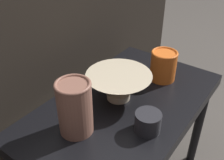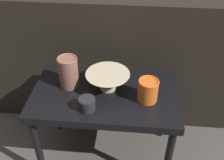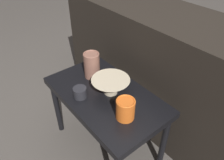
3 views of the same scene
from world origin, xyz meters
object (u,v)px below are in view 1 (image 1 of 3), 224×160
(bowl, at_px, (119,84))
(cup, at_px, (148,122))
(vase_textured_left, at_px, (75,107))
(vase_colorful_right, at_px, (163,65))

(bowl, xyz_separation_m, cup, (-0.08, -0.15, -0.03))
(vase_textured_left, bearing_deg, cup, -54.32)
(vase_colorful_right, distance_m, cup, 0.29)
(vase_textured_left, distance_m, cup, 0.21)
(vase_textured_left, height_order, cup, vase_textured_left)
(bowl, bearing_deg, cup, -116.57)
(vase_textured_left, height_order, vase_colorful_right, vase_textured_left)
(bowl, distance_m, vase_colorful_right, 0.20)
(bowl, distance_m, vase_textured_left, 0.20)
(bowl, xyz_separation_m, vase_textured_left, (-0.20, 0.01, 0.03))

